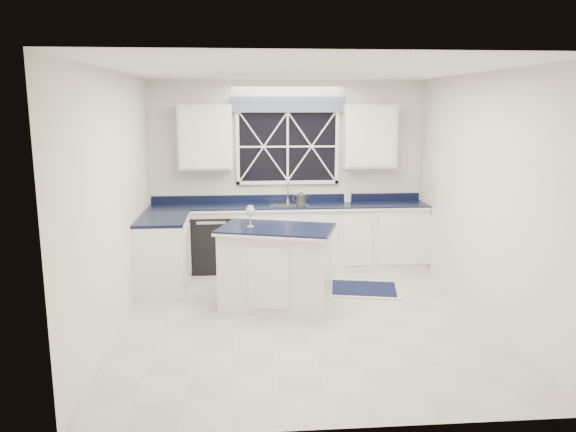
{
  "coord_description": "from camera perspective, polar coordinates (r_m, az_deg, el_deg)",
  "views": [
    {
      "loc": [
        -0.67,
        -5.96,
        2.35
      ],
      "look_at": [
        -0.14,
        0.4,
        1.08
      ],
      "focal_mm": 35.0,
      "sensor_mm": 36.0,
      "label": 1
    }
  ],
  "objects": [
    {
      "name": "island",
      "position": [
        6.59,
        -1.18,
        -5.21
      ],
      "size": [
        1.46,
        1.12,
        0.96
      ],
      "rotation": [
        0.0,
        0.0,
        -0.3
      ],
      "color": "silver",
      "rests_on": "ground"
    },
    {
      "name": "dishwasher",
      "position": [
        8.15,
        -7.62,
        -2.61
      ],
      "size": [
        0.6,
        0.58,
        0.82
      ],
      "primitive_type": "cube",
      "color": "black",
      "rests_on": "ground"
    },
    {
      "name": "faucet",
      "position": [
        8.22,
        -0.0,
        2.51
      ],
      "size": [
        0.05,
        0.2,
        0.3
      ],
      "color": "#B1B1B4",
      "rests_on": "countertop"
    },
    {
      "name": "window",
      "position": [
        8.2,
        -0.03,
        7.62
      ],
      "size": [
        1.65,
        0.09,
        1.26
      ],
      "color": "black",
      "rests_on": "ground"
    },
    {
      "name": "soap_bottle",
      "position": [
        8.32,
        6.11,
        2.15
      ],
      "size": [
        0.12,
        0.12,
        0.2
      ],
      "primitive_type": "imported",
      "rotation": [
        0.0,
        0.0,
        -0.38
      ],
      "color": "silver",
      "rests_on": "countertop"
    },
    {
      "name": "base_cabinets",
      "position": [
        7.98,
        -2.16,
        -2.53
      ],
      "size": [
        3.99,
        1.6,
        0.9
      ],
      "color": "silver",
      "rests_on": "ground"
    },
    {
      "name": "countertop",
      "position": [
        8.06,
        0.11,
        1.04
      ],
      "size": [
        3.98,
        0.64,
        0.04
      ],
      "primitive_type": "cube",
      "color": "black",
      "rests_on": "base_cabinets"
    },
    {
      "name": "back_wall",
      "position": [
        8.29,
        -0.06,
        4.33
      ],
      "size": [
        4.0,
        0.1,
        2.7
      ],
      "primitive_type": "cube",
      "color": "silver",
      "rests_on": "ground"
    },
    {
      "name": "ground",
      "position": [
        6.44,
        1.6,
        -10.15
      ],
      "size": [
        4.5,
        4.5,
        0.0
      ],
      "primitive_type": "plane",
      "color": "#AFAFAA",
      "rests_on": "ground"
    },
    {
      "name": "kettle",
      "position": [
        8.15,
        1.31,
        1.85
      ],
      "size": [
        0.23,
        0.19,
        0.17
      ],
      "rotation": [
        0.0,
        0.0,
        -0.33
      ],
      "color": "#313134",
      "rests_on": "countertop"
    },
    {
      "name": "wine_glass",
      "position": [
        6.48,
        -3.85,
        0.38
      ],
      "size": [
        0.1,
        0.1,
        0.25
      ],
      "color": "silver",
      "rests_on": "island"
    },
    {
      "name": "rug",
      "position": [
        7.38,
        6.72,
        -7.32
      ],
      "size": [
        1.32,
        0.96,
        0.02
      ],
      "rotation": [
        0.0,
        0.0,
        -0.21
      ],
      "color": "#B4B5B0",
      "rests_on": "ground"
    },
    {
      "name": "upper_cabinets",
      "position": [
        8.08,
        0.04,
        8.06
      ],
      "size": [
        3.1,
        0.34,
        0.9
      ],
      "color": "silver",
      "rests_on": "ground"
    }
  ]
}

